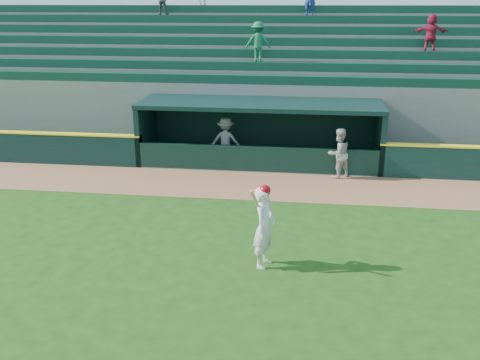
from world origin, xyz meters
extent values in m
plane|color=#1D4411|center=(0.00, 0.00, 0.00)|extent=(120.00, 120.00, 0.00)
cube|color=#945D3B|center=(0.00, 4.90, 0.01)|extent=(40.00, 3.00, 0.01)
imported|color=#A3A39E|center=(3.02, 6.20, 0.92)|extent=(1.13, 1.09, 1.83)
imported|color=gray|center=(-1.34, 7.54, 0.92)|extent=(1.19, 0.69, 1.84)
cube|color=slate|center=(0.00, 7.70, 0.02)|extent=(9.00, 2.60, 0.04)
cube|color=black|center=(-4.60, 7.70, 1.15)|extent=(0.20, 2.60, 2.30)
cube|color=black|center=(4.60, 7.70, 1.15)|extent=(0.20, 2.60, 2.30)
cube|color=black|center=(0.00, 9.00, 1.15)|extent=(9.40, 0.20, 2.30)
cube|color=black|center=(0.00, 7.70, 2.38)|extent=(9.40, 2.80, 0.16)
cube|color=black|center=(0.00, 6.48, 0.50)|extent=(9.00, 0.16, 1.00)
cube|color=brown|center=(0.00, 8.50, 0.25)|extent=(8.40, 0.45, 0.10)
cube|color=slate|center=(0.00, 9.53, 1.46)|extent=(34.00, 0.85, 2.91)
cube|color=#0F3828|center=(0.00, 9.41, 3.09)|extent=(34.00, 0.60, 0.36)
cube|color=slate|center=(0.00, 10.38, 1.68)|extent=(34.00, 0.85, 3.36)
cube|color=#0F3828|center=(0.00, 10.26, 3.54)|extent=(34.00, 0.60, 0.36)
cube|color=slate|center=(0.00, 11.22, 1.91)|extent=(34.00, 0.85, 3.81)
cube|color=#0F3828|center=(0.00, 11.11, 3.99)|extent=(34.00, 0.60, 0.36)
cube|color=slate|center=(0.00, 12.07, 2.13)|extent=(34.00, 0.85, 4.26)
cube|color=#0F3828|center=(0.00, 11.96, 4.44)|extent=(34.00, 0.60, 0.36)
cube|color=slate|center=(0.00, 12.93, 2.35)|extent=(34.00, 0.85, 4.71)
cube|color=#0F3828|center=(0.00, 12.81, 4.89)|extent=(34.00, 0.60, 0.36)
cube|color=slate|center=(0.00, 13.78, 2.58)|extent=(34.00, 0.85, 5.16)
cube|color=#0F3828|center=(0.00, 13.66, 5.34)|extent=(34.00, 0.60, 0.36)
cube|color=slate|center=(0.00, 14.62, 2.80)|extent=(34.00, 0.85, 5.61)
cube|color=#0F3828|center=(0.00, 14.51, 5.79)|extent=(34.00, 0.60, 0.36)
cube|color=slate|center=(0.00, 15.20, 2.80)|extent=(34.50, 0.30, 5.61)
imported|color=maroon|center=(6.82, 11.12, 4.92)|extent=(1.45, 0.72, 1.50)
imported|color=#16653E|center=(-0.35, 10.28, 4.54)|extent=(1.06, 0.62, 1.63)
imported|color=silver|center=(0.93, -1.01, 1.01)|extent=(0.66, 0.84, 2.02)
sphere|color=#A5090F|center=(0.93, -1.01, 1.95)|extent=(0.27, 0.27, 0.27)
cylinder|color=#D0B085|center=(0.75, -1.23, 1.72)|extent=(0.29, 0.47, 0.76)
camera|label=1|loc=(1.86, -12.79, 6.18)|focal=40.00mm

